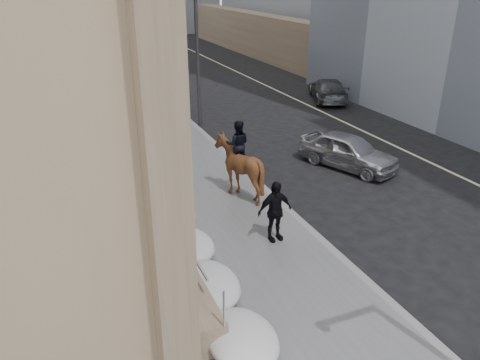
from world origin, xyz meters
The scene contains 14 objects.
ground centered at (0.00, 0.00, 0.00)m, with size 140.00×140.00×0.00m, color black.
sidewalk centered at (0.00, 10.00, 0.06)m, with size 5.00×80.00×0.12m, color #535356.
curb centered at (2.62, 10.00, 0.06)m, with size 0.24×80.00×0.12m, color slate.
lane_line centered at (10.50, 10.00, 0.01)m, with size 0.15×70.00×0.01m, color #BFB78C.
far_podium centered at (15.50, 10.00, 2.00)m, with size 2.00×80.00×4.00m, color brown.
streetlight_mid centered at (2.74, 14.00, 4.58)m, with size 1.71×0.24×8.00m.
streetlight_far centered at (2.74, 34.00, 4.58)m, with size 1.71×0.24×8.00m.
traffic_signal centered at (2.07, 22.00, 4.00)m, with size 4.10×0.22×6.00m.
snow_bank centered at (-1.42, 8.11, 0.47)m, with size 1.70×18.10×0.76m.
mounted_horse_left centered at (-1.53, 2.97, 1.14)m, with size 1.32×2.35×2.61m.
mounted_horse_right centered at (1.48, 5.16, 1.30)m, with size 2.36×2.48×2.74m.
pedestrian centered at (1.28, 1.86, 1.07)m, with size 1.12×0.47×1.91m, color black.
car_silver centered at (6.85, 6.10, 0.73)m, with size 1.72×4.28×1.46m, color #ACADB4.
car_grey centered at (12.25, 16.18, 0.70)m, with size 1.96×4.83×1.40m, color #4D5053.
Camera 1 is at (-4.41, -9.10, 7.54)m, focal length 35.00 mm.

